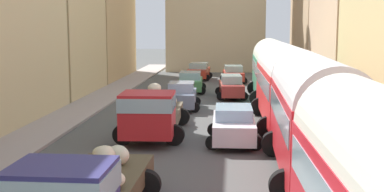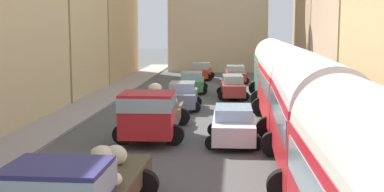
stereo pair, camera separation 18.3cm
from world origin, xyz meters
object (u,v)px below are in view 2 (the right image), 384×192
object	(u,v)px
parked_bus_1	(313,111)
car_1	(192,82)
car_0	(182,96)
car_3	(233,125)
cargo_truck_1	(152,112)
parked_bus_3	(274,67)
car_4	(233,86)
parked_bus_2	(287,81)
car_2	(201,71)
cargo_truck_0	(80,191)
car_5	(235,74)

from	to	relation	value
parked_bus_1	car_1	xyz separation A→B (m)	(-5.93, 21.63, -1.52)
car_0	car_3	xyz separation A→B (m)	(3.16, -8.80, -0.02)
cargo_truck_1	car_3	bearing A→B (deg)	-9.51
parked_bus_3	car_4	bearing A→B (deg)	161.59
car_0	car_3	size ratio (longest dim) A/B	0.88
parked_bus_2	car_2	xyz separation A→B (m)	(-5.87, 21.68, -1.51)
cargo_truck_0	car_2	distance (m)	36.13
car_3	car_5	world-z (taller)	car_3
cargo_truck_1	car_4	distance (m)	13.82
parked_bus_1	car_2	size ratio (longest dim) A/B	2.20
car_1	car_4	size ratio (longest dim) A/B	0.95
car_0	car_5	size ratio (longest dim) A/B	0.93
cargo_truck_1	car_2	xyz separation A→B (m)	(0.51, 25.09, -0.44)
car_5	car_1	bearing A→B (deg)	-115.62
parked_bus_3	cargo_truck_0	world-z (taller)	parked_bus_3
parked_bus_3	car_5	world-z (taller)	parked_bus_3
parked_bus_3	car_3	distance (m)	13.38
cargo_truck_1	car_0	distance (m)	8.21
parked_bus_1	car_5	bearing A→B (deg)	95.31
parked_bus_3	car_0	xyz separation A→B (m)	(-5.84, -4.23, -1.44)
parked_bus_1	car_1	world-z (taller)	parked_bus_1
car_2	parked_bus_2	bearing A→B (deg)	-74.85
cargo_truck_0	car_1	size ratio (longest dim) A/B	1.60
cargo_truck_1	car_0	world-z (taller)	cargo_truck_1
parked_bus_2	car_5	distance (m)	19.71
car_5	cargo_truck_1	bearing A→B (deg)	-99.26
car_1	car_4	distance (m)	4.11
car_4	cargo_truck_0	bearing A→B (deg)	-98.36
cargo_truck_1	car_0	bearing A→B (deg)	86.24
car_1	car_3	xyz separation A→B (m)	(3.25, -16.66, 0.02)
parked_bus_1	car_4	size ratio (longest dim) A/B	1.98
car_0	car_4	size ratio (longest dim) A/B	0.88
car_0	parked_bus_3	bearing A→B (deg)	35.93
parked_bus_2	car_4	size ratio (longest dim) A/B	2.17
car_0	car_4	world-z (taller)	car_0
parked_bus_1	car_5	size ratio (longest dim) A/B	2.11
parked_bus_3	car_4	xyz separation A→B (m)	(-2.82, 0.94, -1.46)
parked_bus_1	car_3	bearing A→B (deg)	118.34
car_0	car_4	distance (m)	5.99
car_1	car_5	distance (m)	7.59
car_2	car_5	bearing A→B (deg)	-34.37
car_2	car_4	xyz separation A→B (m)	(3.05, -11.74, 0.02)
parked_bus_1	parked_bus_2	distance (m)	9.00
parked_bus_2	cargo_truck_0	xyz separation A→B (m)	(-6.40, -14.45, -1.15)
parked_bus_2	cargo_truck_1	world-z (taller)	parked_bus_2
car_5	parked_bus_2	bearing A→B (deg)	-82.27
car_3	car_0	bearing A→B (deg)	109.75
cargo_truck_1	car_5	bearing A→B (deg)	80.74
car_3	car_4	world-z (taller)	car_4
cargo_truck_0	car_0	xyz separation A→B (m)	(0.56, 19.22, -0.32)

